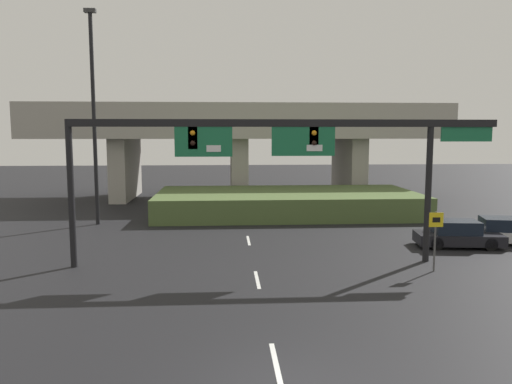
% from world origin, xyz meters
% --- Properties ---
extents(lane_markings, '(0.14, 31.45, 0.01)m').
position_xyz_m(lane_markings, '(0.00, 15.80, 0.00)').
color(lane_markings, silver).
rests_on(lane_markings, ground).
extents(signal_gantry, '(18.69, 0.44, 6.37)m').
position_xyz_m(signal_gantry, '(1.00, 10.91, 5.24)').
color(signal_gantry, black).
rests_on(signal_gantry, ground).
extents(speed_limit_sign, '(0.60, 0.11, 2.55)m').
position_xyz_m(speed_limit_sign, '(7.49, 9.25, 1.66)').
color(speed_limit_sign, '#4C4C4C').
rests_on(speed_limit_sign, ground).
extents(highway_light_pole_near, '(0.70, 0.36, 13.29)m').
position_xyz_m(highway_light_pole_near, '(-9.36, 21.23, 7.02)').
color(highway_light_pole_near, black).
rests_on(highway_light_pole_near, ground).
extents(overpass_bridge, '(35.42, 10.00, 8.20)m').
position_xyz_m(overpass_bridge, '(0.00, 34.14, 5.60)').
color(overpass_bridge, '#A39E93').
rests_on(overpass_bridge, ground).
extents(grass_embankment, '(18.41, 8.89, 1.59)m').
position_xyz_m(grass_embankment, '(3.18, 24.70, 0.79)').
color(grass_embankment, '#4C6033').
rests_on(grass_embankment, ground).
extents(parked_sedan_near_right, '(4.40, 2.28, 1.36)m').
position_xyz_m(parked_sedan_near_right, '(10.57, 13.62, 0.63)').
color(parked_sedan_near_right, black).
rests_on(parked_sedan_near_right, ground).
extents(parked_sedan_mid_right, '(4.68, 2.73, 1.35)m').
position_xyz_m(parked_sedan_mid_right, '(13.55, 14.29, 0.63)').
color(parked_sedan_mid_right, silver).
rests_on(parked_sedan_mid_right, ground).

